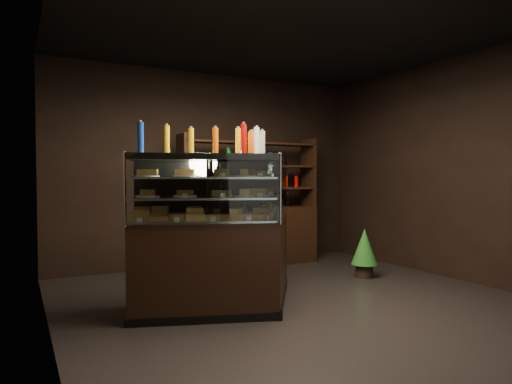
% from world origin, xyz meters
% --- Properties ---
extents(ground, '(5.00, 5.00, 0.00)m').
position_xyz_m(ground, '(0.00, 0.00, 0.00)').
color(ground, black).
rests_on(ground, ground).
extents(room_shell, '(5.02, 5.02, 3.01)m').
position_xyz_m(room_shell, '(0.00, 0.00, 1.94)').
color(room_shell, black).
rests_on(room_shell, ground).
extents(display_case, '(2.22, 1.65, 1.62)m').
position_xyz_m(display_case, '(-0.74, 0.21, 0.54)').
color(display_case, black).
rests_on(display_case, ground).
extents(food_display, '(1.81, 1.20, 0.49)m').
position_xyz_m(food_display, '(-0.73, 0.21, 1.20)').
color(food_display, '#C07F45').
rests_on(food_display, display_case).
extents(bottles_top, '(1.64, 1.06, 0.30)m').
position_xyz_m(bottles_top, '(-0.74, 0.21, 1.75)').
color(bottles_top, silver).
rests_on(bottles_top, display_case).
extents(potted_conifer, '(0.36, 0.36, 0.76)m').
position_xyz_m(potted_conifer, '(1.49, 0.61, 0.43)').
color(potted_conifer, black).
rests_on(potted_conifer, ground).
extents(back_shelving, '(2.24, 0.43, 2.00)m').
position_xyz_m(back_shelving, '(0.45, 2.05, 0.61)').
color(back_shelving, black).
rests_on(back_shelving, ground).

